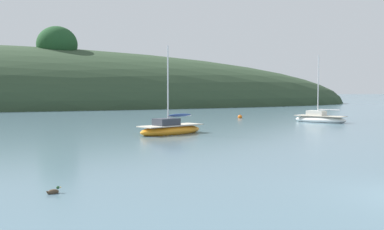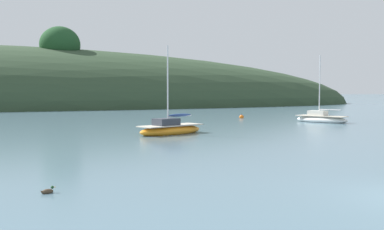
{
  "view_description": "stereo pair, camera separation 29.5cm",
  "coord_description": "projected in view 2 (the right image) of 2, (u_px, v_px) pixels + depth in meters",
  "views": [
    {
      "loc": [
        -10.1,
        -9.42,
        2.98
      ],
      "look_at": [
        0.0,
        20.0,
        1.2
      ],
      "focal_mm": 43.2,
      "sensor_mm": 36.0,
      "label": 1
    },
    {
      "loc": [
        -9.82,
        -9.52,
        2.98
      ],
      "look_at": [
        0.0,
        20.0,
        1.2
      ],
      "focal_mm": 43.2,
      "sensor_mm": 36.0,
      "label": 2
    }
  ],
  "objects": [
    {
      "name": "mooring_buoy_channel",
      "position": [
        241.0,
        117.0,
        46.53
      ],
      "size": [
        0.44,
        0.44,
        0.54
      ],
      "color": "orange",
      "rests_on": "ground"
    },
    {
      "name": "duck_lone_right",
      "position": [
        48.0,
        191.0,
        13.14
      ],
      "size": [
        0.42,
        0.28,
        0.24
      ],
      "color": "#473828",
      "rests_on": "ground"
    },
    {
      "name": "sailboat_black_sloop",
      "position": [
        321.0,
        119.0,
        40.96
      ],
      "size": [
        3.79,
        4.92,
        6.11
      ],
      "color": "white",
      "rests_on": "ground"
    },
    {
      "name": "sailboat_cream_ketch",
      "position": [
        170.0,
        129.0,
        30.31
      ],
      "size": [
        5.15,
        3.51,
        5.95
      ],
      "color": "orange",
      "rests_on": "ground"
    }
  ]
}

